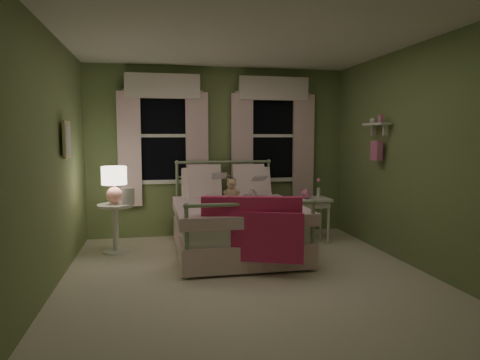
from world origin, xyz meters
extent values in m
plane|color=silver|center=(0.00, 0.00, 0.00)|extent=(4.20, 4.20, 0.00)
plane|color=white|center=(0.00, 0.00, 2.60)|extent=(4.20, 4.20, 0.00)
plane|color=#6A854F|center=(0.00, 2.10, 1.30)|extent=(4.00, 0.00, 4.00)
plane|color=#6A854F|center=(0.00, -2.10, 1.30)|extent=(4.00, 0.00, 4.00)
plane|color=#6A854F|center=(-2.00, 0.00, 1.30)|extent=(0.00, 4.20, 4.20)
plane|color=#6A854F|center=(2.00, 0.00, 1.30)|extent=(0.00, 4.20, 4.20)
cube|color=white|center=(0.05, 0.97, 0.42)|extent=(1.44, 1.94, 0.26)
cube|color=white|center=(0.05, 0.97, 0.18)|extent=(1.54, 2.02, 0.30)
cube|color=white|center=(0.05, 0.82, 0.60)|extent=(1.58, 1.75, 0.14)
cylinder|color=#9EB793|center=(-0.64, 0.97, 0.30)|extent=(0.04, 1.90, 0.04)
cylinder|color=#9EB793|center=(0.74, 0.97, 0.30)|extent=(0.04, 1.90, 0.04)
cylinder|color=#9EB793|center=(-0.66, 1.94, 0.57)|extent=(0.04, 0.04, 1.15)
cylinder|color=#9EB793|center=(0.76, 1.94, 0.57)|extent=(0.04, 0.04, 1.15)
sphere|color=#9EB793|center=(-0.66, 1.94, 1.15)|extent=(0.07, 0.07, 0.07)
sphere|color=#9EB793|center=(0.76, 1.94, 1.15)|extent=(0.07, 0.07, 0.07)
cylinder|color=#9EB793|center=(0.05, 1.94, 1.15)|extent=(1.42, 0.04, 0.04)
cylinder|color=#9EB793|center=(0.05, 1.94, 0.93)|extent=(1.38, 0.03, 0.03)
cylinder|color=#9EB793|center=(-0.66, 0.00, 0.40)|extent=(0.04, 0.04, 0.80)
cylinder|color=#9EB793|center=(0.76, 0.00, 0.40)|extent=(0.04, 0.04, 0.80)
sphere|color=#9EB793|center=(-0.66, 0.00, 0.80)|extent=(0.07, 0.07, 0.07)
sphere|color=#9EB793|center=(0.76, 0.00, 0.80)|extent=(0.07, 0.07, 0.07)
cylinder|color=#9EB793|center=(0.05, 0.00, 0.80)|extent=(1.42, 0.04, 0.04)
cube|color=white|center=(-0.33, 1.67, 0.80)|extent=(0.55, 0.32, 0.57)
cube|color=white|center=(0.43, 1.67, 0.80)|extent=(0.55, 0.32, 0.57)
cube|color=white|center=(-0.28, 1.67, 0.88)|extent=(0.48, 0.30, 0.51)
cube|color=white|center=(0.38, 1.67, 0.88)|extent=(0.48, 0.30, 0.51)
cube|color=#E62D6A|center=(0.05, 0.00, 0.72)|extent=(1.09, 0.34, 0.32)
cube|color=#E02B6A|center=(0.05, -0.07, 0.45)|extent=(1.04, 0.44, 0.55)
imported|color=#F7D1DD|center=(-0.23, 1.42, 0.95)|extent=(0.31, 0.24, 0.75)
imported|color=#F7D1DD|center=(0.33, 1.42, 0.90)|extent=(0.39, 0.36, 0.66)
imported|color=beige|center=(-0.23, 1.17, 0.96)|extent=(0.21, 0.13, 0.26)
imported|color=beige|center=(0.33, 1.17, 0.92)|extent=(0.20, 0.12, 0.26)
sphere|color=tan|center=(0.05, 1.27, 0.75)|extent=(0.18, 0.18, 0.18)
sphere|color=tan|center=(0.05, 1.25, 0.89)|extent=(0.13, 0.13, 0.13)
sphere|color=tan|center=(0.00, 1.25, 0.95)|extent=(0.05, 0.05, 0.05)
sphere|color=tan|center=(0.09, 1.25, 0.95)|extent=(0.05, 0.05, 0.05)
sphere|color=tan|center=(-0.03, 1.24, 0.77)|extent=(0.07, 0.07, 0.07)
sphere|color=tan|center=(0.13, 1.24, 0.77)|extent=(0.07, 0.07, 0.07)
sphere|color=#8C6B51|center=(0.05, 1.20, 0.89)|extent=(0.04, 0.04, 0.04)
cylinder|color=white|center=(-1.51, 1.26, 0.63)|extent=(0.46, 0.46, 0.04)
cylinder|color=white|center=(-1.51, 1.26, 0.32)|extent=(0.08, 0.08, 0.60)
cylinder|color=white|center=(-1.51, 1.26, 0.01)|extent=(0.34, 0.34, 0.03)
sphere|color=#FAA394|center=(-1.51, 1.26, 0.77)|extent=(0.22, 0.22, 0.22)
cylinder|color=pink|center=(-1.51, 1.26, 0.89)|extent=(0.03, 0.03, 0.13)
cylinder|color=#FFEAC6|center=(-1.51, 1.26, 1.03)|extent=(0.32, 0.32, 0.24)
imported|color=beige|center=(-1.41, 1.18, 0.66)|extent=(0.20, 0.25, 0.02)
cube|color=white|center=(1.24, 1.31, 0.63)|extent=(0.50, 0.40, 0.04)
cube|color=white|center=(1.24, 1.31, 0.56)|extent=(0.44, 0.34, 0.08)
cylinder|color=white|center=(1.04, 1.16, 0.31)|extent=(0.04, 0.04, 0.60)
cylinder|color=white|center=(1.44, 1.16, 0.31)|extent=(0.04, 0.04, 0.60)
cylinder|color=white|center=(1.04, 1.46, 0.31)|extent=(0.04, 0.04, 0.60)
cylinder|color=white|center=(1.44, 1.46, 0.31)|extent=(0.04, 0.04, 0.60)
sphere|color=pink|center=(1.14, 1.31, 0.71)|extent=(0.14, 0.14, 0.14)
cube|color=pink|center=(1.14, 1.22, 0.69)|extent=(0.10, 0.04, 0.04)
cylinder|color=white|center=(1.36, 1.36, 0.72)|extent=(0.05, 0.05, 0.14)
cylinder|color=#4C7F3F|center=(1.36, 1.36, 0.83)|extent=(0.01, 0.01, 0.12)
sphere|color=pink|center=(1.36, 1.36, 0.90)|extent=(0.06, 0.06, 0.06)
cube|color=black|center=(-0.85, 2.08, 1.55)|extent=(0.76, 0.02, 1.35)
cube|color=white|center=(-0.85, 2.06, 2.25)|extent=(0.84, 0.05, 0.06)
cube|color=white|center=(-0.85, 2.06, 0.85)|extent=(0.84, 0.05, 0.06)
cube|color=white|center=(-1.25, 2.06, 1.55)|extent=(0.06, 0.05, 1.40)
cube|color=white|center=(-0.45, 2.06, 1.55)|extent=(0.06, 0.05, 1.40)
cube|color=white|center=(-0.85, 2.06, 1.55)|extent=(0.76, 0.04, 0.05)
cube|color=white|center=(-1.35, 2.02, 1.35)|extent=(0.34, 0.06, 1.70)
cube|color=white|center=(-0.35, 2.02, 1.35)|extent=(0.34, 0.06, 1.70)
cube|color=white|center=(-0.85, 2.00, 2.28)|extent=(1.10, 0.08, 0.36)
cylinder|color=white|center=(-0.85, 2.04, 2.22)|extent=(1.20, 0.03, 0.03)
cube|color=black|center=(0.85, 2.08, 1.55)|extent=(0.76, 0.02, 1.35)
cube|color=white|center=(0.85, 2.06, 2.25)|extent=(0.84, 0.05, 0.06)
cube|color=white|center=(0.85, 2.06, 0.85)|extent=(0.84, 0.05, 0.06)
cube|color=white|center=(0.45, 2.06, 1.55)|extent=(0.06, 0.05, 1.40)
cube|color=white|center=(1.25, 2.06, 1.55)|extent=(0.06, 0.05, 1.40)
cube|color=white|center=(0.85, 2.06, 1.55)|extent=(0.76, 0.04, 0.05)
cube|color=white|center=(0.35, 2.02, 1.35)|extent=(0.34, 0.06, 1.70)
cube|color=white|center=(1.35, 2.02, 1.35)|extent=(0.34, 0.06, 1.70)
cube|color=white|center=(0.85, 2.00, 2.28)|extent=(1.10, 0.08, 0.36)
cylinder|color=white|center=(0.85, 2.04, 2.22)|extent=(1.20, 0.03, 0.03)
cube|color=white|center=(1.89, 0.70, 1.70)|extent=(0.15, 0.50, 0.03)
cube|color=white|center=(1.93, 0.55, 1.62)|extent=(0.06, 0.03, 0.14)
cube|color=white|center=(1.93, 0.85, 1.62)|extent=(0.06, 0.03, 0.14)
cylinder|color=pink|center=(1.89, 0.60, 1.77)|extent=(0.06, 0.06, 0.10)
sphere|color=white|center=(1.89, 0.80, 1.75)|extent=(0.08, 0.08, 0.08)
cube|color=pink|center=(1.90, 0.70, 1.35)|extent=(0.08, 0.18, 0.26)
cube|color=beige|center=(-1.95, 0.60, 1.50)|extent=(0.03, 0.32, 0.42)
cube|color=silver|center=(-1.94, 0.60, 1.50)|extent=(0.01, 0.25, 0.34)
camera|label=1|loc=(-0.97, -4.51, 1.53)|focal=32.00mm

